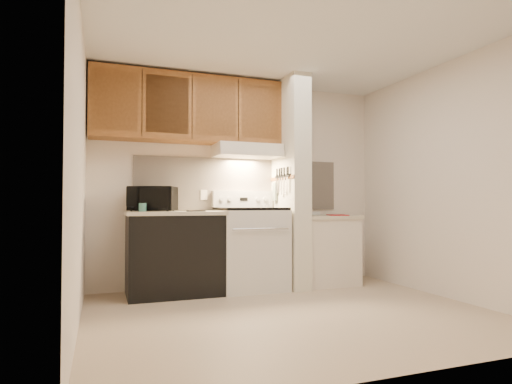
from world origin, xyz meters
TOP-DOWN VIEW (x-y plane):
  - floor at (0.00, 0.00)m, footprint 3.60×3.60m
  - ceiling at (0.00, 0.00)m, footprint 3.60×3.60m
  - wall_back at (0.00, 1.50)m, footprint 3.60×2.50m
  - wall_left at (-1.80, 0.00)m, footprint 0.02×3.00m
  - wall_right at (1.80, 0.00)m, footprint 0.02×3.00m
  - backsplash at (0.00, 1.49)m, footprint 2.60×0.02m
  - range_body at (0.00, 1.16)m, footprint 0.76×0.65m
  - oven_window at (0.00, 0.84)m, footprint 0.50×0.01m
  - oven_handle at (0.00, 0.80)m, footprint 0.65×0.02m
  - cooktop at (0.00, 1.16)m, footprint 0.74×0.64m
  - range_backguard at (0.00, 1.44)m, footprint 0.76×0.08m
  - range_display at (0.00, 1.40)m, footprint 0.10×0.01m
  - range_knob_left_outer at (-0.28, 1.40)m, footprint 0.05×0.02m
  - range_knob_left_inner at (-0.18, 1.40)m, footprint 0.05×0.02m
  - range_knob_right_inner at (0.18, 1.40)m, footprint 0.05×0.02m
  - range_knob_right_outer at (0.28, 1.40)m, footprint 0.05×0.02m
  - dishwasher_front at (-0.88, 1.17)m, footprint 1.00×0.63m
  - left_countertop at (-0.88, 1.17)m, footprint 1.04×0.67m
  - spoon_rest at (-0.68, 0.97)m, footprint 0.21×0.10m
  - teal_jar at (-1.23, 1.06)m, footprint 0.09×0.09m
  - outlet at (-0.48, 1.48)m, footprint 0.08×0.01m
  - microwave at (-1.10, 1.29)m, footprint 0.58×0.49m
  - partition_pillar at (0.51, 1.15)m, footprint 0.22×0.70m
  - pillar_trim at (0.39, 1.15)m, footprint 0.01×0.70m
  - knife_strip at (0.39, 1.10)m, footprint 0.02×0.42m
  - knife_blade_a at (0.38, 0.94)m, footprint 0.01×0.03m
  - knife_handle_a at (0.38, 0.93)m, footprint 0.02×0.02m
  - knife_blade_b at (0.38, 1.03)m, footprint 0.01×0.04m
  - knife_handle_b at (0.38, 1.03)m, footprint 0.02×0.02m
  - knife_blade_c at (0.38, 1.11)m, footprint 0.01×0.04m
  - knife_handle_c at (0.38, 1.10)m, footprint 0.02×0.02m
  - knife_blade_d at (0.38, 1.17)m, footprint 0.01×0.04m
  - knife_handle_d at (0.38, 1.17)m, footprint 0.02×0.02m
  - knife_blade_e at (0.38, 1.26)m, footprint 0.01×0.04m
  - knife_handle_e at (0.38, 1.25)m, footprint 0.02×0.02m
  - oven_mitt at (0.38, 1.32)m, footprint 0.03×0.09m
  - right_cab_base at (0.97, 1.15)m, footprint 0.70×0.60m
  - right_countertop at (0.97, 1.15)m, footprint 0.74×0.64m
  - red_folder at (1.07, 1.00)m, footprint 0.31×0.36m
  - white_box at (0.92, 1.33)m, footprint 0.17×0.14m
  - range_hood at (0.00, 1.28)m, footprint 0.78×0.44m
  - hood_lip at (0.00, 1.07)m, footprint 0.78×0.04m
  - upper_cabinets at (-0.69, 1.32)m, footprint 2.18×0.33m
  - cab_door_a at (-1.51, 1.17)m, footprint 0.46×0.01m
  - cab_gap_a at (-1.23, 1.16)m, footprint 0.01×0.01m
  - cab_door_b at (-0.96, 1.17)m, footprint 0.46×0.01m
  - cab_gap_b at (-0.69, 1.16)m, footprint 0.01×0.01m
  - cab_door_c at (-0.42, 1.17)m, footprint 0.46×0.01m
  - cab_gap_c at (-0.14, 1.16)m, footprint 0.01×0.01m
  - cab_door_d at (0.13, 1.17)m, footprint 0.46×0.01m

SIDE VIEW (x-z plane):
  - floor at x=0.00m, z-range 0.00..0.00m
  - right_cab_base at x=0.97m, z-range 0.00..0.81m
  - dishwasher_front at x=-0.88m, z-range 0.00..0.87m
  - range_body at x=0.00m, z-range 0.00..0.92m
  - oven_window at x=0.00m, z-range 0.35..0.65m
  - oven_handle at x=0.00m, z-range 0.71..0.73m
  - right_countertop at x=0.97m, z-range 0.81..0.85m
  - red_folder at x=1.07m, z-range 0.85..0.86m
  - white_box at x=0.92m, z-range 0.85..0.89m
  - left_countertop at x=-0.88m, z-range 0.87..0.91m
  - spoon_rest at x=-0.68m, z-range 0.91..0.92m
  - cooktop at x=0.00m, z-range 0.92..0.95m
  - teal_jar at x=-1.23m, z-range 0.91..1.00m
  - microwave at x=-1.10m, z-range 0.91..1.18m
  - range_backguard at x=0.00m, z-range 0.95..1.15m
  - range_display at x=0.00m, z-range 1.03..1.07m
  - range_knob_left_outer at x=-0.28m, z-range 1.03..1.07m
  - range_knob_left_inner at x=-0.18m, z-range 1.03..1.07m
  - range_knob_right_inner at x=0.18m, z-range 1.03..1.07m
  - range_knob_right_outer at x=0.28m, z-range 1.03..1.07m
  - outlet at x=-0.48m, z-range 1.04..1.16m
  - oven_mitt at x=0.38m, z-range 1.03..1.25m
  - knife_blade_c at x=0.38m, z-range 1.10..1.30m
  - knife_blade_b at x=0.38m, z-range 1.12..1.30m
  - knife_blade_e at x=0.38m, z-range 1.12..1.30m
  - knife_blade_a at x=0.38m, z-range 1.14..1.30m
  - knife_blade_d at x=0.38m, z-range 1.14..1.30m
  - backsplash at x=0.00m, z-range 0.92..1.55m
  - wall_back at x=0.00m, z-range 1.24..1.26m
  - wall_left at x=-1.80m, z-range 0.00..2.50m
  - wall_right at x=1.80m, z-range 0.00..2.50m
  - partition_pillar at x=0.51m, z-range 0.00..2.50m
  - pillar_trim at x=0.39m, z-range 1.28..1.32m
  - knife_strip at x=0.39m, z-range 1.30..1.34m
  - knife_handle_a at x=0.38m, z-range 1.32..1.42m
  - knife_handle_b at x=0.38m, z-range 1.32..1.42m
  - knife_handle_c at x=0.38m, z-range 1.32..1.42m
  - knife_handle_d at x=0.38m, z-range 1.32..1.42m
  - knife_handle_e at x=0.38m, z-range 1.32..1.42m
  - hood_lip at x=0.00m, z-range 1.55..1.61m
  - range_hood at x=0.00m, z-range 1.55..1.70m
  - upper_cabinets at x=-0.69m, z-range 1.70..2.47m
  - cab_door_a at x=-1.51m, z-range 1.77..2.40m
  - cab_gap_a at x=-1.23m, z-range 1.72..2.45m
  - cab_door_b at x=-0.96m, z-range 1.77..2.40m
  - cab_gap_b at x=-0.69m, z-range 1.72..2.45m
  - cab_door_c at x=-0.42m, z-range 1.77..2.40m
  - cab_gap_c at x=-0.14m, z-range 1.72..2.45m
  - cab_door_d at x=0.13m, z-range 1.77..2.40m
  - ceiling at x=0.00m, z-range 2.50..2.50m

